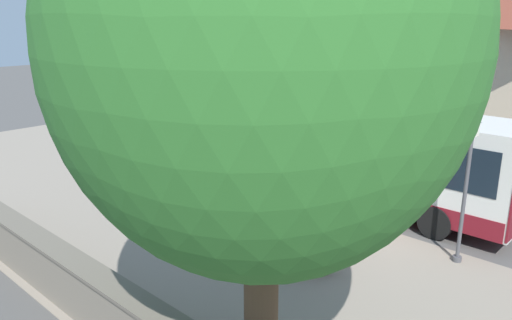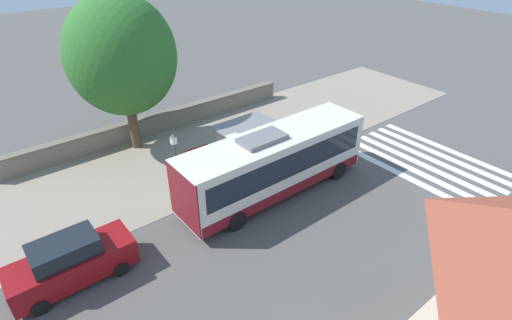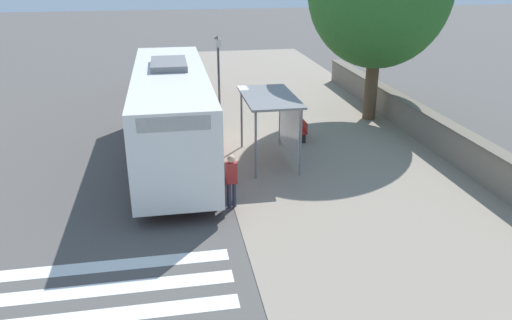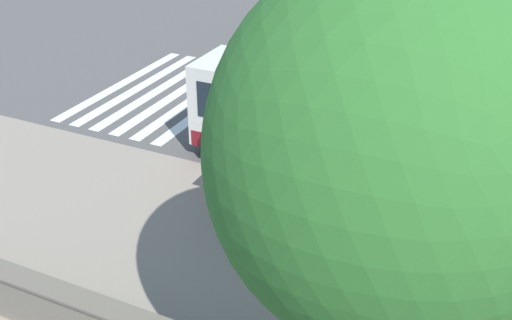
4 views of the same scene
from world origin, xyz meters
name	(u,v)px [view 4 (image 4 of 4)]	position (x,y,z in m)	size (l,w,h in m)	color
ground_plane	(372,205)	(0.00, 0.00, 0.00)	(120.00, 120.00, 0.00)	#514F4C
sidewalk_plaza	(321,289)	(-4.50, 0.00, 0.01)	(9.00, 44.00, 0.02)	gray
crosswalk_stripes	(167,92)	(5.00, 10.73, 0.00)	(9.00, 5.25, 0.01)	silver
bus	(346,122)	(1.64, 1.53, 1.85)	(2.68, 10.49, 3.57)	silver
bus_shelter	(281,158)	(-1.98, 2.26, 2.09)	(1.85, 3.44, 2.48)	slate
pedestrian	(210,140)	(0.05, 5.78, 0.99)	(0.34, 0.22, 1.69)	#2D3347
bench	(332,254)	(-3.56, 0.05, 0.47)	(0.40, 1.60, 0.88)	maroon
street_lamp_near	(472,165)	(-0.55, -2.77, 2.35)	(0.28, 0.28, 3.94)	#4C4C51
shade_tree	(390,155)	(-7.51, -2.05, 5.83)	(6.20, 6.20, 9.26)	brown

